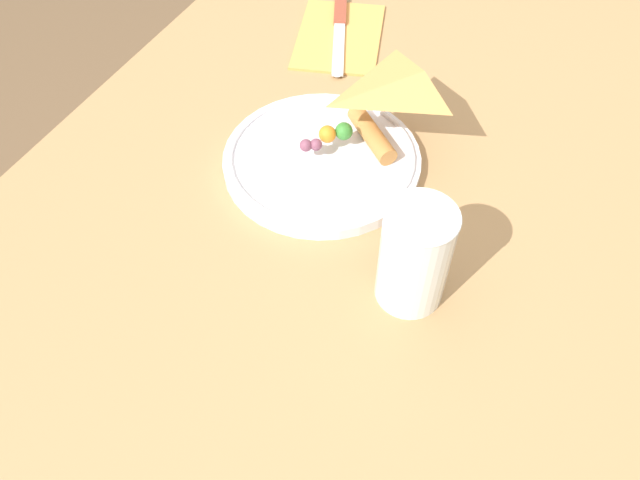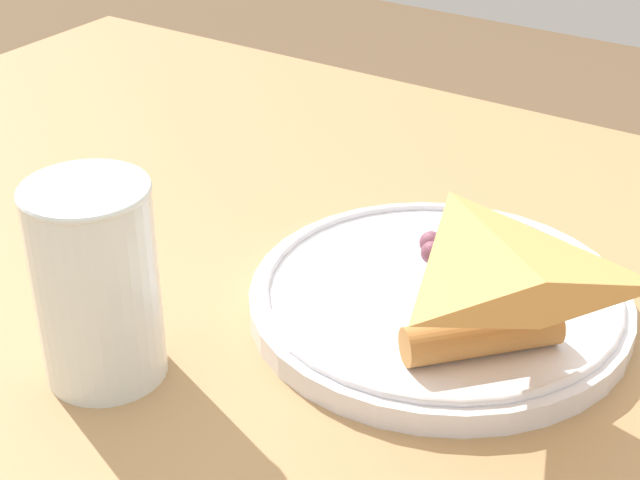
% 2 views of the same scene
% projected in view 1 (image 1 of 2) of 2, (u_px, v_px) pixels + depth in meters
% --- Properties ---
extents(ground_plane, '(6.00, 6.00, 0.00)m').
position_uv_depth(ground_plane, '(353.00, 434.00, 1.37)').
color(ground_plane, brown).
extents(dining_table, '(1.26, 0.87, 0.78)m').
position_uv_depth(dining_table, '(373.00, 240.00, 0.84)').
color(dining_table, '#A87F51').
rests_on(dining_table, ground_plane).
extents(plate_pizza, '(0.25, 0.25, 0.05)m').
position_uv_depth(plate_pizza, '(324.00, 156.00, 0.78)').
color(plate_pizza, white).
rests_on(plate_pizza, dining_table).
extents(milk_glass, '(0.07, 0.07, 0.12)m').
position_uv_depth(milk_glass, '(414.00, 258.00, 0.62)').
color(milk_glass, white).
rests_on(milk_glass, dining_table).
extents(napkin_folded, '(0.22, 0.18, 0.00)m').
position_uv_depth(napkin_folded, '(339.00, 36.00, 0.97)').
color(napkin_folded, '#E59E4C').
rests_on(napkin_folded, dining_table).
extents(butter_knife, '(0.21, 0.10, 0.01)m').
position_uv_depth(butter_knife, '(339.00, 29.00, 0.97)').
color(butter_knife, '#99422D').
rests_on(butter_knife, napkin_folded).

